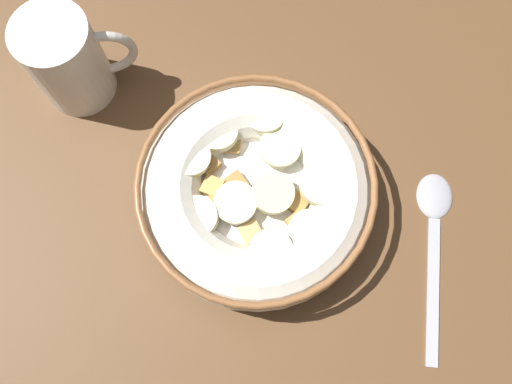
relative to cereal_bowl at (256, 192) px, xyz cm
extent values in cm
cube|color=brown|center=(0.00, -0.01, -3.88)|extent=(105.91, 105.91, 2.00)
cylinder|color=silver|center=(0.00, -0.01, -2.58)|extent=(10.72, 10.72, 0.60)
torus|color=silver|center=(0.00, -0.01, -0.22)|extent=(19.49, 19.49, 5.32)
torus|color=brown|center=(0.00, -0.01, 2.14)|extent=(19.50, 19.50, 0.60)
cylinder|color=white|center=(0.00, -0.01, -0.11)|extent=(16.29, 16.29, 0.40)
cube|color=#B78947|center=(0.29, -4.27, 0.39)|extent=(2.09, 2.05, 0.89)
cube|color=#AD7F42|center=(3.03, -1.76, 0.49)|extent=(2.32, 2.32, 0.91)
cube|color=tan|center=(-1.16, -3.35, 0.45)|extent=(1.96, 1.97, 0.76)
cube|color=#AD7F42|center=(-6.23, 2.01, 0.63)|extent=(1.88, 1.81, 0.92)
cube|color=#AD7F42|center=(2.76, -3.36, 0.45)|extent=(2.17, 2.19, 0.85)
cube|color=tan|center=(-1.94, -5.42, 0.52)|extent=(2.01, 2.01, 0.74)
cube|color=#AD7F42|center=(4.71, -5.36, 0.65)|extent=(2.22, 2.21, 0.73)
cube|color=tan|center=(-5.92, 3.87, 0.40)|extent=(2.18, 2.15, 0.83)
cube|color=tan|center=(3.45, 5.81, 0.64)|extent=(1.83, 1.76, 0.90)
cube|color=#AD7F42|center=(-1.21, 6.91, 0.45)|extent=(2.19, 2.22, 0.86)
cube|color=tan|center=(-5.48, -2.00, 0.51)|extent=(2.26, 2.26, 0.74)
cube|color=tan|center=(2.39, 3.24, 0.63)|extent=(1.94, 1.98, 0.87)
cube|color=#B78947|center=(-0.19, -6.20, 0.52)|extent=(2.08, 2.13, 0.94)
cube|color=tan|center=(6.64, -2.26, 0.40)|extent=(2.22, 2.18, 0.94)
cube|color=#B78947|center=(7.15, 0.67, 0.48)|extent=(1.66, 1.74, 0.93)
cube|color=tan|center=(-3.42, 1.06, 0.65)|extent=(2.30, 2.28, 0.89)
cube|color=#AD7F42|center=(-3.47, -0.61, 0.55)|extent=(2.17, 2.18, 0.79)
cube|color=#AD7F42|center=(-3.40, 3.12, 0.56)|extent=(2.21, 2.21, 0.73)
cube|color=#AD7F42|center=(-1.53, 1.00, 0.50)|extent=(2.16, 2.20, 0.94)
cube|color=tan|center=(-1.14, 4.51, 0.39)|extent=(2.07, 2.11, 0.88)
cylinder|color=beige|center=(3.38, -4.42, 1.26)|extent=(4.36, 4.32, 1.05)
cylinder|color=beige|center=(-5.14, -1.34, 1.22)|extent=(4.62, 4.57, 1.24)
cylinder|color=beige|center=(5.13, -1.02, 1.63)|extent=(4.49, 4.48, 1.09)
cylinder|color=#F9EFC6|center=(-0.21, -5.36, 1.63)|extent=(4.92, 4.94, 1.08)
cylinder|color=#F4EABC|center=(2.23, 5.98, 1.51)|extent=(3.55, 3.59, 1.43)
cylinder|color=beige|center=(1.21, -0.79, 1.52)|extent=(4.25, 4.27, 1.39)
cylinder|color=beige|center=(-2.08, 5.43, 1.23)|extent=(4.62, 4.67, 1.20)
cylinder|color=#F9EFC6|center=(-1.87, -0.86, 1.28)|extent=(4.87, 4.89, 1.06)
cylinder|color=#F4EABC|center=(-4.75, 3.67, 1.56)|extent=(4.12, 4.09, 1.28)
cylinder|color=beige|center=(2.73, 3.01, 1.23)|extent=(4.94, 4.97, 1.11)
ellipsoid|color=#A5A5AD|center=(15.53, -2.99, -2.48)|extent=(4.36, 4.97, 0.80)
cube|color=#A5A5AD|center=(12.85, -10.84, -2.70)|extent=(4.97, 12.08, 0.36)
cylinder|color=white|center=(-13.48, 14.60, 1.68)|extent=(6.49, 6.49, 9.11)
torus|color=white|center=(-10.23, 14.60, 1.68)|extent=(5.90, 0.80, 5.90)
camera|label=1|loc=(-2.75, -12.31, 43.27)|focal=38.04mm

